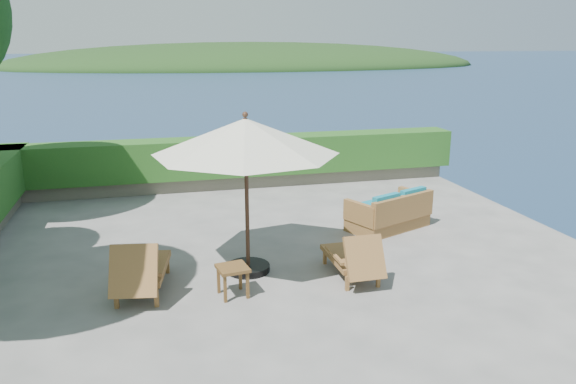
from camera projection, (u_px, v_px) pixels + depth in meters
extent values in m
plane|color=gray|center=(283.00, 264.00, 10.03)|extent=(12.00, 12.00, 0.00)
cube|color=#5E554B|center=(283.00, 341.00, 10.43)|extent=(12.00, 12.00, 3.00)
ellipsoid|color=black|center=(250.00, 66.00, 147.70)|extent=(126.00, 57.60, 12.60)
cube|color=slate|center=(234.00, 180.00, 15.22)|extent=(12.00, 0.60, 0.36)
cube|color=#154A18|center=(234.00, 156.00, 15.04)|extent=(12.40, 0.90, 1.00)
cylinder|color=black|center=(248.00, 268.00, 9.69)|extent=(0.88, 0.88, 0.12)
cylinder|color=#382114|center=(247.00, 197.00, 9.36)|extent=(0.08, 0.08, 2.66)
cone|color=beige|center=(246.00, 136.00, 9.09)|extent=(3.63, 3.63, 0.58)
sphere|color=#382114|center=(245.00, 115.00, 9.00)|extent=(0.11, 0.11, 0.10)
cube|color=olive|center=(116.00, 300.00, 8.34)|extent=(0.07, 0.07, 0.27)
cube|color=olive|center=(157.00, 298.00, 8.38)|extent=(0.07, 0.07, 0.27)
cube|color=olive|center=(132.00, 267.00, 9.55)|extent=(0.07, 0.07, 0.27)
cube|color=olive|center=(167.00, 266.00, 9.59)|extent=(0.07, 0.07, 0.27)
cube|color=olive|center=(144.00, 269.00, 9.02)|extent=(0.91, 1.46, 0.09)
cube|color=olive|center=(134.00, 271.00, 8.18)|extent=(0.76, 0.55, 0.74)
cube|color=olive|center=(118.00, 265.00, 8.75)|extent=(0.21, 0.89, 0.05)
cube|color=olive|center=(164.00, 264.00, 8.80)|extent=(0.21, 0.89, 0.05)
cube|color=olive|center=(347.00, 283.00, 8.92)|extent=(0.06, 0.06, 0.25)
cube|color=olive|center=(378.00, 280.00, 9.05)|extent=(0.06, 0.06, 0.25)
cube|color=olive|center=(325.00, 257.00, 9.99)|extent=(0.06, 0.06, 0.25)
cube|color=olive|center=(353.00, 255.00, 10.12)|extent=(0.06, 0.06, 0.25)
cube|color=olive|center=(349.00, 257.00, 9.57)|extent=(0.63, 1.24, 0.09)
cube|color=olive|center=(365.00, 258.00, 8.83)|extent=(0.63, 0.41, 0.67)
cube|color=olive|center=(334.00, 255.00, 9.27)|extent=(0.06, 0.81, 0.05)
cube|color=olive|center=(371.00, 252.00, 9.43)|extent=(0.06, 0.81, 0.05)
cube|color=brown|center=(225.00, 289.00, 8.50)|extent=(0.05, 0.05, 0.44)
cube|color=brown|center=(248.00, 285.00, 8.63)|extent=(0.05, 0.05, 0.44)
cube|color=brown|center=(219.00, 280.00, 8.81)|extent=(0.05, 0.05, 0.44)
cube|color=brown|center=(240.00, 277.00, 8.95)|extent=(0.05, 0.05, 0.44)
cube|color=brown|center=(233.00, 268.00, 8.66)|extent=(0.52, 0.52, 0.05)
cube|color=olive|center=(388.00, 219.00, 11.88)|extent=(1.93, 1.48, 0.38)
cube|color=olive|center=(403.00, 209.00, 11.48)|extent=(1.65, 0.80, 0.53)
cube|color=olive|center=(360.00, 213.00, 11.32)|extent=(0.45, 0.84, 0.43)
cube|color=olive|center=(414.00, 200.00, 12.28)|extent=(0.45, 0.84, 0.43)
cube|color=#13758D|center=(373.00, 210.00, 11.60)|extent=(0.96, 0.93, 0.17)
cube|color=#13758D|center=(400.00, 203.00, 12.08)|extent=(0.96, 0.93, 0.17)
cube|color=#13758D|center=(386.00, 203.00, 11.27)|extent=(0.67, 0.39, 0.35)
cube|color=#13758D|center=(413.00, 197.00, 11.74)|extent=(0.67, 0.39, 0.35)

